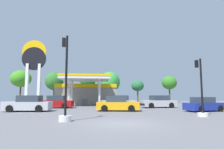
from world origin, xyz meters
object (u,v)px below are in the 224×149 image
at_px(car_1, 118,104).
at_px(tree_1, 54,81).
at_px(tree_0, 21,79).
at_px(tree_4, 138,86).
at_px(station_pole_sign, 34,65).
at_px(car_0, 119,102).
at_px(car_5, 56,102).
at_px(tree_2, 88,81).
at_px(tree_3, 109,82).
at_px(traffic_signal_1, 65,98).
at_px(car_3, 204,105).
at_px(tree_5, 169,83).
at_px(traffic_signal_0, 202,101).
at_px(car_4, 158,102).
at_px(car_2, 28,104).

relative_size(car_1, tree_1, 0.69).
distance_m(car_1, tree_0, 30.04).
relative_size(tree_0, tree_4, 1.39).
relative_size(car_1, tree_4, 0.89).
height_order(station_pole_sign, car_0, station_pole_sign).
xyz_separation_m(car_1, car_5, (-7.21, 5.46, 0.02)).
xyz_separation_m(tree_2, tree_4, (11.25, 1.46, -0.95)).
height_order(tree_0, tree_3, tree_0).
xyz_separation_m(car_0, tree_2, (-4.41, 16.74, 3.98)).
distance_m(traffic_signal_1, tree_0, 34.25).
height_order(car_3, tree_2, tree_2).
xyz_separation_m(station_pole_sign, tree_4, (19.38, 12.30, -2.62)).
xyz_separation_m(station_pole_sign, tree_3, (12.77, 10.33, -1.97)).
distance_m(car_5, tree_0, 21.58).
bearing_deg(tree_2, car_5, -102.21).
xyz_separation_m(tree_4, tree_5, (7.28, -0.56, 0.71)).
xyz_separation_m(car_0, car_5, (-7.97, 0.28, -0.01)).
bearing_deg(station_pole_sign, tree_4, 32.39).
xyz_separation_m(tree_0, tree_2, (14.43, -1.64, -0.48)).
distance_m(car_5, traffic_signal_0, 17.08).
height_order(station_pole_sign, car_5, station_pole_sign).
bearing_deg(car_4, traffic_signal_0, -91.73).
distance_m(station_pole_sign, car_4, 19.62).
xyz_separation_m(tree_0, tree_4, (25.68, -0.18, -1.43)).
bearing_deg(car_0, car_5, 177.96).
relative_size(car_0, tree_1, 0.69).
bearing_deg(tree_5, station_pole_sign, -156.24).
distance_m(tree_2, tree_4, 11.38).
bearing_deg(station_pole_sign, car_2, -75.05).
xyz_separation_m(car_0, traffic_signal_1, (-4.99, -12.71, 0.72)).
bearing_deg(tree_1, station_pole_sign, -96.33).
xyz_separation_m(tree_3, tree_5, (13.89, 1.40, 0.06)).
bearing_deg(station_pole_sign, car_0, -25.22).
bearing_deg(tree_5, car_0, -128.66).
bearing_deg(tree_1, car_5, -78.09).
height_order(car_1, tree_1, tree_1).
height_order(car_2, tree_3, tree_3).
height_order(traffic_signal_1, tree_5, tree_5).
bearing_deg(station_pole_sign, traffic_signal_0, -44.15).
height_order(car_0, tree_0, tree_0).
relative_size(car_3, traffic_signal_0, 0.97).
bearing_deg(tree_3, tree_4, 16.56).
bearing_deg(tree_4, car_4, -95.12).
relative_size(traffic_signal_1, tree_5, 0.88).
distance_m(car_2, tree_0, 25.34).
relative_size(station_pole_sign, car_4, 2.23).
height_order(car_4, traffic_signal_1, traffic_signal_1).
bearing_deg(car_5, traffic_signal_0, -41.30).
height_order(car_2, traffic_signal_1, traffic_signal_1).
bearing_deg(car_0, tree_2, 104.75).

